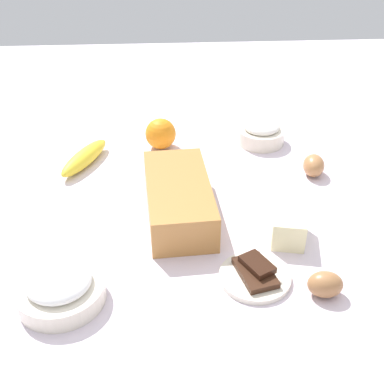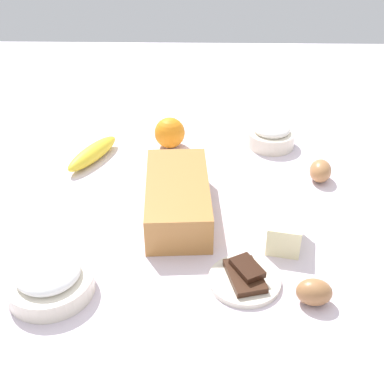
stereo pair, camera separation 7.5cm
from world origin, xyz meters
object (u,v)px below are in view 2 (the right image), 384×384
at_px(banana, 93,153).
at_px(chocolate_plate, 245,278).
at_px(flour_bowl, 271,135).
at_px(sugar_bowl, 49,279).
at_px(orange_fruit, 170,133).
at_px(loaf_pan, 178,197).
at_px(egg_beside_bowl, 314,292).
at_px(butter_block, 285,231).
at_px(egg_near_butter, 320,171).

distance_m(banana, chocolate_plate, 0.56).
bearing_deg(flour_bowl, sugar_bowl, 141.16).
height_order(banana, orange_fruit, orange_fruit).
distance_m(loaf_pan, egg_beside_bowl, 0.35).
bearing_deg(flour_bowl, chocolate_plate, 168.75).
height_order(flour_bowl, egg_beside_bowl, flour_bowl).
bearing_deg(butter_block, egg_beside_bowl, -169.45).
relative_size(loaf_pan, egg_beside_bowl, 4.66).
bearing_deg(flour_bowl, egg_beside_bowl, -179.05).
bearing_deg(orange_fruit, chocolate_plate, -162.19).
xyz_separation_m(orange_fruit, chocolate_plate, (-0.51, -0.16, -0.03)).
height_order(orange_fruit, chocolate_plate, orange_fruit).
relative_size(loaf_pan, egg_near_butter, 4.26).
distance_m(loaf_pan, banana, 0.32).
distance_m(loaf_pan, butter_block, 0.23).
xyz_separation_m(flour_bowl, chocolate_plate, (-0.52, 0.10, -0.02)).
bearing_deg(butter_block, chocolate_plate, 143.08).
bearing_deg(orange_fruit, egg_beside_bowl, -153.52).
distance_m(loaf_pan, flour_bowl, 0.39).
bearing_deg(sugar_bowl, egg_beside_bowl, -91.94).
relative_size(orange_fruit, egg_beside_bowl, 1.30).
relative_size(flour_bowl, sugar_bowl, 0.82).
distance_m(flour_bowl, orange_fruit, 0.27).
distance_m(sugar_bowl, egg_beside_bowl, 0.45).
bearing_deg(egg_near_butter, butter_block, 153.92).
distance_m(egg_beside_bowl, chocolate_plate, 0.12).
xyz_separation_m(sugar_bowl, egg_beside_bowl, (-0.02, -0.45, -0.01)).
relative_size(flour_bowl, butter_block, 1.38).
height_order(flour_bowl, banana, flour_bowl).
bearing_deg(sugar_bowl, butter_block, -71.52).
relative_size(loaf_pan, flour_bowl, 2.31).
relative_size(egg_near_butter, egg_beside_bowl, 1.09).
bearing_deg(flour_bowl, orange_fruit, 92.31).
bearing_deg(egg_beside_bowl, chocolate_plate, 68.04).
relative_size(sugar_bowl, egg_near_butter, 2.24).
relative_size(loaf_pan, orange_fruit, 3.59).
bearing_deg(egg_beside_bowl, loaf_pan, 43.61).
xyz_separation_m(orange_fruit, egg_beside_bowl, (-0.56, -0.28, -0.02)).
height_order(butter_block, egg_beside_bowl, butter_block).
xyz_separation_m(loaf_pan, chocolate_plate, (-0.21, -0.13, -0.03)).
relative_size(orange_fruit, chocolate_plate, 0.62).
xyz_separation_m(loaf_pan, orange_fruit, (0.30, 0.03, -0.00)).
xyz_separation_m(loaf_pan, flour_bowl, (0.31, -0.23, -0.01)).
height_order(orange_fruit, butter_block, orange_fruit).
height_order(loaf_pan, sugar_bowl, loaf_pan).
bearing_deg(chocolate_plate, loaf_pan, 31.77).
height_order(butter_block, egg_near_butter, butter_block).
relative_size(sugar_bowl, orange_fruit, 1.89).
bearing_deg(banana, loaf_pan, -134.85).
bearing_deg(butter_block, sugar_bowl, 108.48).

